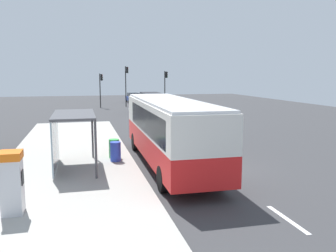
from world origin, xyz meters
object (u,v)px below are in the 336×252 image
Objects in this scene: recycling_bin_blue at (115,151)px; traffic_light_far_side at (101,85)px; traffic_light_median at (126,80)px; bus_shelter at (67,127)px; ticket_machine at (12,182)px; white_van at (152,101)px; bus at (169,128)px; traffic_light_near_side at (166,83)px; recycling_bin_green at (114,149)px; sedan_near at (133,97)px.

traffic_light_far_side is (1.11, 30.40, 2.36)m from recycling_bin_blue.
bus_shelter is (-6.81, -32.07, -1.52)m from traffic_light_median.
ticket_machine reaches higher than recycling_bin_blue.
traffic_light_far_side is (-5.29, 7.90, 1.67)m from white_van.
bus reaches higher than white_van.
recycling_bin_green is at bearing -108.56° from traffic_light_near_side.
traffic_light_median is at bearing 162.61° from traffic_light_near_side.
traffic_light_near_side reaches higher than sedan_near.
traffic_light_median is at bearing 78.02° from bus_shelter.
traffic_light_near_side is (9.70, 29.60, 2.57)m from recycling_bin_blue.
sedan_near is at bearing 77.43° from bus_shelter.
white_van is 1.17× the size of sedan_near.
sedan_near is 38.75m from recycling_bin_blue.
traffic_light_far_side is 3.63m from traffic_light_median.
traffic_light_near_side reaches higher than bus.
bus is 2.48× the size of sedan_near.
bus is at bearing -18.52° from recycling_bin_blue.
traffic_light_median is 32.82m from bus_shelter.
sedan_near is 45.27m from ticket_machine.
recycling_bin_green is 29.82m from traffic_light_far_side.
traffic_light_far_side reaches higher than bus_shelter.
sedan_near is 4.69× the size of recycling_bin_blue.
traffic_light_near_side is (9.70, 28.90, 2.57)m from recycling_bin_green.
recycling_bin_green is at bearing 148.35° from bus.
traffic_light_far_side is at bearing -124.69° from sedan_near.
traffic_light_median is (-5.11, 1.60, 0.39)m from traffic_light_near_side.
traffic_light_near_side is 1.21× the size of bus_shelter.
bus is 2.88m from recycling_bin_blue.
recycling_bin_green is 0.20× the size of traffic_light_near_side.
sedan_near is at bearing 84.13° from bus.
ticket_machine is 0.35× the size of traffic_light_median.
traffic_light_near_side reaches higher than recycling_bin_blue.
bus is 31.29m from traffic_light_far_side.
ticket_machine is 38.01m from traffic_light_near_side.
white_van is 9.17m from traffic_light_median.
traffic_light_median reaches higher than bus.
bus_shelter is at bearing -158.46° from recycling_bin_blue.
recycling_bin_green is at bearing 35.41° from bus_shelter.
traffic_light_median reaches higher than traffic_light_far_side.
recycling_bin_green is 30.99m from traffic_light_median.
recycling_bin_green is at bearing -106.36° from white_van.
bus is at bearing -103.33° from traffic_light_near_side.
ticket_machine is at bearing -109.57° from white_van.
traffic_light_far_side is (1.11, 29.70, 2.36)m from recycling_bin_green.
recycling_bin_green is at bearing -98.57° from traffic_light_median.
recycling_bin_green is at bearing 60.77° from ticket_machine.
white_van is at bearing -56.18° from traffic_light_far_side.
traffic_light_far_side is at bearing 87.87° from recycling_bin_green.
bus reaches higher than ticket_machine.
recycling_bin_blue is (3.70, 5.91, -0.52)m from ticket_machine.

